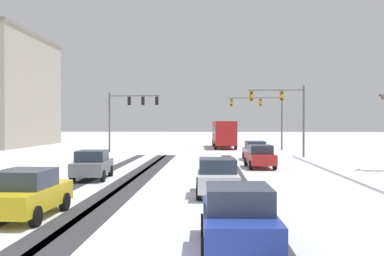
{
  "coord_description": "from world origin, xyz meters",
  "views": [
    {
      "loc": [
        1.29,
        -9.03,
        3.16
      ],
      "look_at": [
        0.0,
        22.99,
        2.8
      ],
      "focal_mm": 41.61,
      "sensor_mm": 36.0,
      "label": 1
    }
  ],
  "objects_px": {
    "car_blue_sixth": "(238,218)",
    "bus_oncoming": "(224,132)",
    "traffic_signal_far_left": "(129,108)",
    "traffic_signal_near_right": "(285,107)",
    "car_red_second": "(260,156)",
    "car_white_fourth": "(217,177)",
    "car_silver_lead": "(255,150)",
    "traffic_signal_far_right": "(263,110)",
    "car_grey_third": "(92,165)",
    "car_yellow_cab_fifth": "(27,193)"
  },
  "relations": [
    {
      "from": "car_blue_sixth",
      "to": "bus_oncoming",
      "type": "height_order",
      "value": "bus_oncoming"
    },
    {
      "from": "traffic_signal_far_left",
      "to": "traffic_signal_near_right",
      "type": "distance_m",
      "value": 17.27
    },
    {
      "from": "car_red_second",
      "to": "bus_oncoming",
      "type": "xyz_separation_m",
      "value": [
        -1.74,
        25.52,
        1.18
      ]
    },
    {
      "from": "traffic_signal_far_left",
      "to": "car_red_second",
      "type": "height_order",
      "value": "traffic_signal_far_left"
    },
    {
      "from": "car_white_fourth",
      "to": "car_silver_lead",
      "type": "bearing_deg",
      "value": 79.31
    },
    {
      "from": "traffic_signal_far_right",
      "to": "bus_oncoming",
      "type": "height_order",
      "value": "traffic_signal_far_right"
    },
    {
      "from": "car_grey_third",
      "to": "car_blue_sixth",
      "type": "distance_m",
      "value": 15.57
    },
    {
      "from": "traffic_signal_far_left",
      "to": "bus_oncoming",
      "type": "bearing_deg",
      "value": 40.86
    },
    {
      "from": "traffic_signal_near_right",
      "to": "car_silver_lead",
      "type": "height_order",
      "value": "traffic_signal_near_right"
    },
    {
      "from": "traffic_signal_far_right",
      "to": "traffic_signal_near_right",
      "type": "xyz_separation_m",
      "value": [
        0.46,
        -12.1,
        -0.06
      ]
    },
    {
      "from": "traffic_signal_far_left",
      "to": "car_silver_lead",
      "type": "xyz_separation_m",
      "value": [
        12.56,
        -9.69,
        -3.96
      ]
    },
    {
      "from": "car_yellow_cab_fifth",
      "to": "bus_oncoming",
      "type": "height_order",
      "value": "bus_oncoming"
    },
    {
      "from": "car_silver_lead",
      "to": "car_red_second",
      "type": "bearing_deg",
      "value": -92.9
    },
    {
      "from": "car_red_second",
      "to": "car_grey_third",
      "type": "xyz_separation_m",
      "value": [
        -10.12,
        -6.55,
        0.0
      ]
    },
    {
      "from": "traffic_signal_far_right",
      "to": "car_silver_lead",
      "type": "height_order",
      "value": "traffic_signal_far_right"
    },
    {
      "from": "car_red_second",
      "to": "traffic_signal_far_right",
      "type": "bearing_deg",
      "value": 82.59
    },
    {
      "from": "car_red_second",
      "to": "bus_oncoming",
      "type": "relative_size",
      "value": 0.38
    },
    {
      "from": "traffic_signal_far_right",
      "to": "car_white_fourth",
      "type": "height_order",
      "value": "traffic_signal_far_right"
    },
    {
      "from": "car_yellow_cab_fifth",
      "to": "bus_oncoming",
      "type": "relative_size",
      "value": 0.37
    },
    {
      "from": "car_grey_third",
      "to": "car_blue_sixth",
      "type": "height_order",
      "value": "same"
    },
    {
      "from": "car_yellow_cab_fifth",
      "to": "car_blue_sixth",
      "type": "distance_m",
      "value": 7.63
    },
    {
      "from": "car_grey_third",
      "to": "traffic_signal_near_right",
      "type": "bearing_deg",
      "value": 48.75
    },
    {
      "from": "traffic_signal_far_left",
      "to": "car_white_fourth",
      "type": "xyz_separation_m",
      "value": [
        9.04,
        -28.35,
        -3.96
      ]
    },
    {
      "from": "traffic_signal_far_right",
      "to": "car_yellow_cab_fifth",
      "type": "bearing_deg",
      "value": -108.14
    },
    {
      "from": "traffic_signal_far_right",
      "to": "car_white_fourth",
      "type": "xyz_separation_m",
      "value": [
        -5.87,
        -32.58,
        -3.83
      ]
    },
    {
      "from": "car_yellow_cab_fifth",
      "to": "car_white_fourth",
      "type": "bearing_deg",
      "value": 37.3
    },
    {
      "from": "car_grey_third",
      "to": "car_white_fourth",
      "type": "distance_m",
      "value": 8.76
    },
    {
      "from": "car_silver_lead",
      "to": "car_white_fourth",
      "type": "relative_size",
      "value": 1.0
    },
    {
      "from": "traffic_signal_far_right",
      "to": "car_grey_third",
      "type": "distance_m",
      "value": 30.34
    },
    {
      "from": "traffic_signal_far_right",
      "to": "car_grey_third",
      "type": "height_order",
      "value": "traffic_signal_far_right"
    },
    {
      "from": "car_grey_third",
      "to": "car_blue_sixth",
      "type": "bearing_deg",
      "value": -62.0
    },
    {
      "from": "traffic_signal_near_right",
      "to": "car_blue_sixth",
      "type": "xyz_separation_m",
      "value": [
        -5.96,
        -28.88,
        -3.78
      ]
    },
    {
      "from": "bus_oncoming",
      "to": "car_white_fourth",
      "type": "bearing_deg",
      "value": -92.2
    },
    {
      "from": "car_red_second",
      "to": "bus_oncoming",
      "type": "distance_m",
      "value": 25.6
    },
    {
      "from": "car_white_fourth",
      "to": "traffic_signal_far_left",
      "type": "bearing_deg",
      "value": 107.68
    },
    {
      "from": "traffic_signal_far_left",
      "to": "car_red_second",
      "type": "relative_size",
      "value": 1.56
    },
    {
      "from": "traffic_signal_near_right",
      "to": "car_red_second",
      "type": "distance_m",
      "value": 9.89
    },
    {
      "from": "traffic_signal_far_left",
      "to": "traffic_signal_far_right",
      "type": "height_order",
      "value": "same"
    },
    {
      "from": "traffic_signal_near_right",
      "to": "car_white_fourth",
      "type": "xyz_separation_m",
      "value": [
        -6.33,
        -20.48,
        -3.78
      ]
    },
    {
      "from": "traffic_signal_far_right",
      "to": "car_silver_lead",
      "type": "bearing_deg",
      "value": -99.58
    },
    {
      "from": "car_silver_lead",
      "to": "car_blue_sixth",
      "type": "distance_m",
      "value": 27.24
    },
    {
      "from": "traffic_signal_far_right",
      "to": "bus_oncoming",
      "type": "distance_m",
      "value": 7.08
    },
    {
      "from": "car_silver_lead",
      "to": "car_blue_sixth",
      "type": "relative_size",
      "value": 1.01
    },
    {
      "from": "car_silver_lead",
      "to": "car_white_fourth",
      "type": "height_order",
      "value": "same"
    },
    {
      "from": "car_silver_lead",
      "to": "car_red_second",
      "type": "height_order",
      "value": "same"
    },
    {
      "from": "car_white_fourth",
      "to": "car_blue_sixth",
      "type": "distance_m",
      "value": 8.41
    },
    {
      "from": "car_white_fourth",
      "to": "car_yellow_cab_fifth",
      "type": "relative_size",
      "value": 1.0
    },
    {
      "from": "car_white_fourth",
      "to": "car_yellow_cab_fifth",
      "type": "distance_m",
      "value": 8.04
    },
    {
      "from": "traffic_signal_near_right",
      "to": "car_white_fourth",
      "type": "bearing_deg",
      "value": -107.19
    },
    {
      "from": "traffic_signal_far_left",
      "to": "traffic_signal_near_right",
      "type": "height_order",
      "value": "same"
    }
  ]
}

